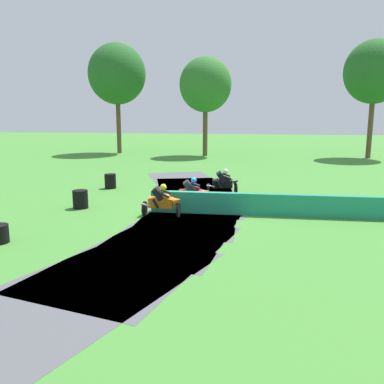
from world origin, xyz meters
TOP-DOWN VIEW (x-y plane):
  - ground_plane at (0.00, 0.00)m, footprint 120.00×120.00m
  - track_asphalt at (-0.67, -0.00)m, footprint 6.93×23.96m
  - safety_barrier at (4.99, 0.03)m, footprint 13.45×0.38m
  - motorcycle_lead_orange at (-1.07, -0.86)m, footprint 1.69×0.74m
  - motorcycle_chase_red at (-0.14, 0.96)m, footprint 1.68×0.89m
  - motorcycle_trailing_black at (1.03, 3.90)m, footprint 1.70×1.00m
  - tire_stack_mid_a at (-4.98, 0.10)m, footprint 0.66×0.66m
  - tire_stack_mid_b at (-5.29, 4.83)m, footprint 0.62×0.62m
  - tree_far_left at (12.68, 22.58)m, footprint 5.26×5.26m
  - tree_far_right at (-11.00, 23.60)m, footprint 5.60×5.60m
  - tree_mid_rise at (-2.13, 22.29)m, footprint 4.79×4.79m

SIDE VIEW (x-z plane):
  - ground_plane at x=0.00m, z-range 0.00..0.00m
  - track_asphalt at x=-0.67m, z-range 0.00..0.01m
  - tire_stack_mid_b at x=-5.29m, z-range 0.00..0.80m
  - tire_stack_mid_a at x=-4.98m, z-range 0.00..0.80m
  - safety_barrier at x=4.99m, z-range 0.00..0.90m
  - motorcycle_trailing_black at x=1.03m, z-range -0.07..1.36m
  - motorcycle_lead_orange at x=-1.07m, z-range -0.06..1.37m
  - motorcycle_chase_red at x=-0.14m, z-range -0.06..1.37m
  - tree_mid_rise at x=-2.13m, z-range 2.00..11.08m
  - tree_far_left at x=12.68m, z-range 2.36..12.68m
  - tree_far_right at x=-11.00m, z-range 2.37..13.06m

